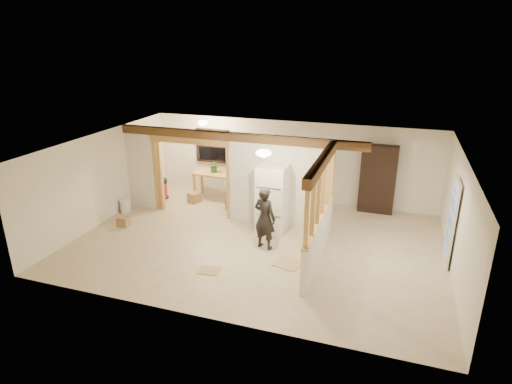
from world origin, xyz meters
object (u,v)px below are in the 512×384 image
(woman, at_px, (265,218))
(shop_vac, at_px, (160,189))
(work_table, at_px, (216,185))
(bookshelf, at_px, (378,179))
(refrigerator, at_px, (272,199))

(woman, relative_size, shop_vac, 2.43)
(work_table, distance_m, bookshelf, 4.98)
(shop_vac, bearing_deg, work_table, 19.89)
(woman, relative_size, work_table, 1.18)
(refrigerator, xyz_separation_m, woman, (0.10, -1.00, -0.12))
(woman, xyz_separation_m, bookshelf, (2.42, 3.24, 0.22))
(refrigerator, distance_m, woman, 1.02)
(woman, xyz_separation_m, shop_vac, (-4.18, 2.19, -0.47))
(refrigerator, bearing_deg, shop_vac, 163.83)
(shop_vac, xyz_separation_m, bookshelf, (6.60, 1.05, 0.68))
(refrigerator, relative_size, bookshelf, 0.90)
(woman, bearing_deg, work_table, -32.70)
(work_table, distance_m, shop_vac, 1.78)
(work_table, relative_size, bookshelf, 0.67)
(refrigerator, xyz_separation_m, work_table, (-2.41, 1.79, -0.48))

